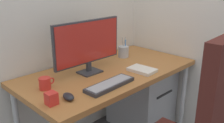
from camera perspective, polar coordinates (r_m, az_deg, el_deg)
desk at (r=2.04m, az=-0.56°, el=-3.39°), size 1.45×0.74×0.71m
filing_cabinet at (r=2.55m, az=6.68°, el=-7.90°), size 0.47×0.54×0.58m
monitor at (r=1.91m, az=-5.47°, el=4.09°), size 0.61×0.14×0.41m
keyboard at (r=1.72m, az=-0.49°, el=-5.27°), size 0.39×0.14×0.03m
mouse at (r=1.57m, az=-9.90°, el=-7.86°), size 0.08×0.11×0.03m
pen_holder at (r=2.34m, az=2.61°, el=2.29°), size 0.10×0.10×0.19m
notebook at (r=2.00m, az=6.86°, el=-1.89°), size 0.16×0.22×0.02m
coffee_mug at (r=1.73m, az=-15.00°, el=-4.82°), size 0.11×0.08×0.08m
desk_clamp_accessory at (r=1.52m, az=-13.64°, el=-8.19°), size 0.06×0.06×0.08m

